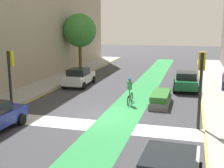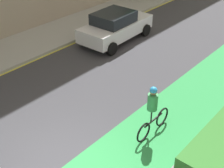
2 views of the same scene
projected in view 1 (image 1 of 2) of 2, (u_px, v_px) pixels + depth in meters
The scene contains 13 objects.
ground_plane at pixel (102, 115), 18.37m from camera, with size 120.00×120.00×0.00m, color #38383D.
bike_lane_paint at pixel (121, 116), 18.07m from camera, with size 2.40×60.00×0.01m, color #2D8C47.
crosswalk_band at pixel (92, 125), 16.48m from camera, with size 12.00×1.80×0.01m, color silver.
curb_stripe_left at pixel (16, 108), 19.92m from camera, with size 0.16×60.00×0.01m, color yellow.
curb_stripe_right at pixel (204, 123), 16.83m from camera, with size 0.16×60.00×0.01m, color yellow.
traffic_signal_near_right at pixel (201, 76), 15.47m from camera, with size 0.35×0.52×4.08m.
traffic_signal_near_left at pixel (10, 70), 18.35m from camera, with size 0.35×0.52×3.88m.
car_green_right_far at pixel (186, 81), 25.08m from camera, with size 2.18×4.28×1.57m.
car_white_left_far at pixel (79, 77), 26.81m from camera, with size 2.15×4.26×1.57m.
cyclist_in_lane at pixel (130, 90), 20.70m from camera, with size 0.32×1.73×1.86m.
pedestrian_sidewalk_right_a at pixel (224, 81), 24.21m from camera, with size 0.34×0.34×1.61m.
street_tree_far at pixel (80, 31), 34.11m from camera, with size 3.81×3.81×6.48m.
median_planter at pixel (161, 99), 20.63m from camera, with size 1.25×3.50×0.85m.
Camera 1 is at (5.20, -16.85, 5.53)m, focal length 47.92 mm.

